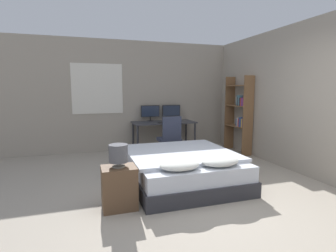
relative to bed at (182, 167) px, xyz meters
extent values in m
plane|color=#9E9384|center=(0.21, -1.22, -0.25)|extent=(20.00, 20.00, 0.00)
cube|color=#9E9384|center=(0.21, 2.68, 1.10)|extent=(12.00, 0.06, 2.70)
cube|color=silver|center=(-1.16, 2.64, 1.28)|extent=(1.18, 0.01, 1.18)
cube|color=#A3B2CC|center=(-1.16, 2.64, 1.28)|extent=(1.10, 0.01, 1.10)
cube|color=#9E9384|center=(2.21, 0.28, 1.10)|extent=(0.06, 12.00, 2.70)
cube|color=#2D2D33|center=(0.00, 0.01, -0.14)|extent=(1.65, 1.90, 0.22)
cube|color=silver|center=(0.00, 0.01, 0.08)|extent=(1.59, 1.84, 0.23)
cube|color=silver|center=(0.00, 0.13, 0.22)|extent=(1.69, 1.60, 0.05)
ellipsoid|color=silver|center=(-0.30, -0.69, 0.26)|extent=(0.55, 0.38, 0.13)
ellipsoid|color=silver|center=(0.30, -0.69, 0.26)|extent=(0.55, 0.38, 0.13)
cube|color=brown|center=(-1.10, -0.63, 0.02)|extent=(0.43, 0.35, 0.54)
cylinder|color=gray|center=(-1.10, -0.63, 0.30)|extent=(0.16, 0.16, 0.01)
cylinder|color=gray|center=(-1.10, -0.63, 0.33)|extent=(0.02, 0.02, 0.05)
cylinder|color=#4C4C51|center=(-1.10, -0.63, 0.47)|extent=(0.24, 0.24, 0.22)
cube|color=#38383D|center=(0.37, 2.26, 0.46)|extent=(1.53, 0.69, 0.03)
cylinder|color=#2D2D33|center=(-0.34, 1.97, 0.10)|extent=(0.05, 0.05, 0.70)
cylinder|color=#2D2D33|center=(1.08, 1.97, 0.10)|extent=(0.05, 0.05, 0.70)
cylinder|color=#2D2D33|center=(-0.34, 2.56, 0.10)|extent=(0.05, 0.05, 0.70)
cylinder|color=#2D2D33|center=(1.08, 2.56, 0.10)|extent=(0.05, 0.05, 0.70)
cylinder|color=black|center=(0.09, 2.51, 0.48)|extent=(0.16, 0.16, 0.01)
cylinder|color=black|center=(0.09, 2.51, 0.53)|extent=(0.03, 0.03, 0.09)
cube|color=black|center=(0.09, 2.51, 0.72)|extent=(0.48, 0.03, 0.29)
cube|color=#232D42|center=(0.09, 2.49, 0.72)|extent=(0.45, 0.00, 0.26)
cylinder|color=black|center=(0.65, 2.51, 0.48)|extent=(0.16, 0.16, 0.01)
cylinder|color=black|center=(0.65, 2.51, 0.53)|extent=(0.03, 0.03, 0.09)
cube|color=black|center=(0.65, 2.51, 0.72)|extent=(0.48, 0.03, 0.29)
cube|color=#232D42|center=(0.65, 2.49, 0.72)|extent=(0.45, 0.00, 0.26)
cube|color=black|center=(0.37, 2.03, 0.48)|extent=(0.41, 0.13, 0.02)
ellipsoid|color=black|center=(0.67, 2.03, 0.49)|extent=(0.07, 0.05, 0.04)
cylinder|color=black|center=(0.28, 1.57, -0.23)|extent=(0.52, 0.52, 0.04)
cylinder|color=gray|center=(0.28, 1.57, -0.04)|extent=(0.05, 0.05, 0.34)
cube|color=#33384C|center=(0.28, 1.57, 0.16)|extent=(0.46, 0.46, 0.07)
cube|color=#33384C|center=(0.28, 1.37, 0.44)|extent=(0.41, 0.05, 0.50)
cube|color=brown|center=(2.03, 1.18, 0.66)|extent=(0.27, 0.02, 1.83)
cube|color=brown|center=(2.03, 1.97, 0.66)|extent=(0.27, 0.02, 1.83)
cube|color=brown|center=(2.03, 1.57, 0.39)|extent=(0.27, 0.77, 0.02)
cube|color=brown|center=(2.03, 1.57, 0.88)|extent=(0.27, 0.77, 0.02)
cube|color=brown|center=(2.03, 1.57, 1.35)|extent=(0.27, 0.77, 0.02)
cube|color=#7A387F|center=(2.03, 1.22, 0.50)|extent=(0.22, 0.04, 0.21)
cube|color=gold|center=(2.03, 1.27, 0.50)|extent=(0.22, 0.04, 0.20)
cube|color=#2D4784|center=(2.03, 1.31, 0.51)|extent=(0.22, 0.04, 0.23)
cube|color=#2D4784|center=(2.03, 1.36, 0.51)|extent=(0.22, 0.04, 0.22)
cube|color=#B2332D|center=(2.03, 1.40, 0.50)|extent=(0.22, 0.03, 0.20)
cube|color=#BCB29E|center=(2.03, 1.45, 0.50)|extent=(0.22, 0.04, 0.21)
cube|color=#2D4784|center=(2.03, 1.49, 0.49)|extent=(0.22, 0.03, 0.18)
cube|color=#B2332D|center=(2.03, 1.22, 1.01)|extent=(0.22, 0.03, 0.24)
cube|color=#7A387F|center=(2.03, 1.25, 0.98)|extent=(0.22, 0.02, 0.18)
cube|color=#7A387F|center=(2.03, 1.29, 0.99)|extent=(0.22, 0.04, 0.19)
cube|color=#B2332D|center=(2.03, 1.34, 0.98)|extent=(0.22, 0.03, 0.18)
cube|color=#28282D|center=(2.03, 1.38, 0.98)|extent=(0.22, 0.03, 0.18)
cube|color=teal|center=(2.03, 1.42, 1.01)|extent=(0.22, 0.02, 0.24)
cube|color=#28282D|center=(2.03, 1.45, 0.99)|extent=(0.22, 0.04, 0.20)
cube|color=teal|center=(2.03, 1.49, 1.01)|extent=(0.22, 0.02, 0.24)
camera|label=1|loc=(-1.49, -3.86, 1.26)|focal=28.00mm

